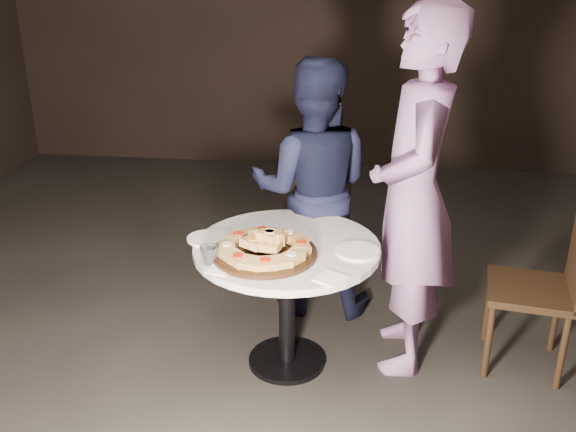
{
  "coord_description": "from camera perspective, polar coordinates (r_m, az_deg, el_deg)",
  "views": [
    {
      "loc": [
        0.39,
        -2.66,
        2.0
      ],
      "look_at": [
        0.05,
        0.18,
        0.81
      ],
      "focal_mm": 40.0,
      "sensor_mm": 36.0,
      "label": 1
    }
  ],
  "objects": [
    {
      "name": "floor",
      "position": [
        3.36,
        -1.33,
        -14.05
      ],
      "size": [
        7.0,
        7.0,
        0.0
      ],
      "primitive_type": "plane",
      "color": "black",
      "rests_on": "ground"
    },
    {
      "name": "table",
      "position": [
        3.16,
        -0.11,
        -4.64
      ],
      "size": [
        1.11,
        1.11,
        0.68
      ],
      "rotation": [
        0.0,
        0.0,
        -0.26
      ],
      "color": "black",
      "rests_on": "ground"
    },
    {
      "name": "serving_board",
      "position": [
        3.0,
        -2.13,
        -3.32
      ],
      "size": [
        0.54,
        0.54,
        0.02
      ],
      "primitive_type": "cylinder",
      "rotation": [
        0.0,
        0.0,
        0.08
      ],
      "color": "black",
      "rests_on": "table"
    },
    {
      "name": "focaccia_pile",
      "position": [
        2.98,
        -2.05,
        -2.57
      ],
      "size": [
        0.44,
        0.44,
        0.12
      ],
      "rotation": [
        0.0,
        0.0,
        0.19
      ],
      "color": "#AC8042",
      "rests_on": "serving_board"
    },
    {
      "name": "plate_left",
      "position": [
        3.18,
        -7.24,
        -1.98
      ],
      "size": [
        0.25,
        0.25,
        0.01
      ],
      "primitive_type": "cylinder",
      "rotation": [
        0.0,
        0.0,
        -0.36
      ],
      "color": "white",
      "rests_on": "table"
    },
    {
      "name": "plate_right",
      "position": [
        3.05,
        6.2,
        -3.12
      ],
      "size": [
        0.24,
        0.24,
        0.01
      ],
      "primitive_type": "cylinder",
      "rotation": [
        0.0,
        0.0,
        0.15
      ],
      "color": "white",
      "rests_on": "table"
    },
    {
      "name": "water_glass",
      "position": [
        2.94,
        -6.98,
        -3.43
      ],
      "size": [
        0.1,
        0.1,
        0.08
      ],
      "primitive_type": "imported",
      "rotation": [
        0.0,
        0.0,
        0.14
      ],
      "color": "silver",
      "rests_on": "table"
    },
    {
      "name": "napkin_near",
      "position": [
        2.89,
        -6.12,
        -4.73
      ],
      "size": [
        0.12,
        0.12,
        0.01
      ],
      "primitive_type": "cube",
      "rotation": [
        0.0,
        0.0,
        -0.22
      ],
      "color": "white",
      "rests_on": "table"
    },
    {
      "name": "napkin_far",
      "position": [
        2.8,
        3.83,
        -5.56
      ],
      "size": [
        0.17,
        0.17,
        0.01
      ],
      "primitive_type": "cube",
      "rotation": [
        0.0,
        0.0,
        -0.53
      ],
      "color": "white",
      "rests_on": "table"
    },
    {
      "name": "chair_far",
      "position": [
        4.11,
        2.65,
        1.27
      ],
      "size": [
        0.43,
        0.45,
        0.88
      ],
      "rotation": [
        0.0,
        0.0,
        3.19
      ],
      "color": "black",
      "rests_on": "ground"
    },
    {
      "name": "chair_right",
      "position": [
        3.42,
        22.3,
        -5.35
      ],
      "size": [
        0.48,
        0.46,
        0.86
      ],
      "rotation": [
        0.0,
        0.0,
        -1.73
      ],
      "color": "black",
      "rests_on": "ground"
    },
    {
      "name": "diner_navy",
      "position": [
        3.65,
        2.17,
        2.41
      ],
      "size": [
        0.73,
        0.57,
        1.49
      ],
      "primitive_type": "imported",
      "rotation": [
        0.0,
        0.0,
        3.13
      ],
      "color": "black",
      "rests_on": "ground"
    },
    {
      "name": "diner_teal",
      "position": [
        3.14,
        11.13,
        1.76
      ],
      "size": [
        0.44,
        0.67,
        1.81
      ],
      "primitive_type": "imported",
      "rotation": [
        0.0,
        0.0,
        -1.56
      ],
      "color": "slate",
      "rests_on": "ground"
    }
  ]
}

